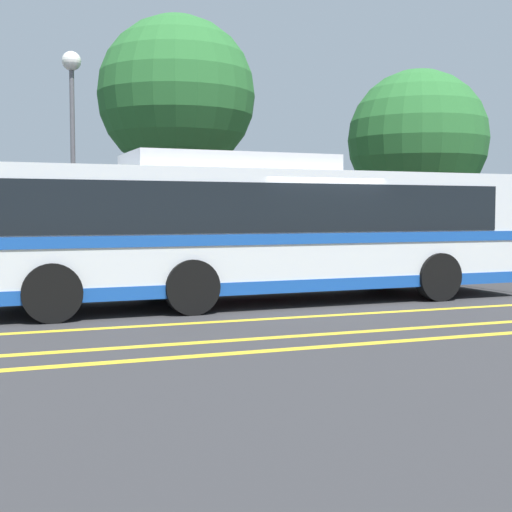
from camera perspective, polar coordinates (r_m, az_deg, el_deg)
ground_plane at (r=14.76m, az=3.94°, el=-3.64°), size 220.00×220.00×0.00m
lane_strip_0 at (r=12.56m, az=3.54°, el=-4.90°), size 31.55×0.20×0.01m
lane_strip_1 at (r=11.03m, az=7.22°, el=-6.11°), size 31.55×0.20×0.01m
lane_strip_2 at (r=10.25m, az=9.57°, el=-6.86°), size 31.55×0.20×0.01m
curb_strip at (r=21.09m, az=-6.56°, el=-1.28°), size 39.55×0.36×0.15m
transit_bus at (r=14.45m, az=-0.06°, el=2.27°), size 11.93×2.92×2.97m
parked_car_2 at (r=19.52m, az=-3.57°, el=0.43°), size 4.89×2.10×1.56m
parked_car_3 at (r=22.00m, az=12.62°, el=0.58°), size 4.57×2.11×1.47m
street_lamp at (r=22.08m, az=-14.50°, el=11.56°), size 0.56×0.56×6.54m
tree_2 at (r=23.67m, az=-6.37°, el=12.64°), size 5.07×5.07×8.13m
tree_3 at (r=26.33m, az=12.81°, el=9.03°), size 4.96×4.96×6.88m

